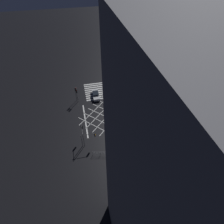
% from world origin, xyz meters
% --- Properties ---
extents(ground_plane, '(200.00, 200.00, 0.00)m').
position_xyz_m(ground_plane, '(0.00, 0.00, 0.00)').
color(ground_plane, black).
extents(road_markings, '(16.31, 22.75, 0.01)m').
position_xyz_m(road_markings, '(0.29, -7.06, 0.00)').
color(road_markings, silver).
rests_on(road_markings, ground_plane).
extents(traffic_light_sw_main, '(0.39, 0.36, 3.54)m').
position_xyz_m(traffic_light_sw_main, '(-7.00, -7.68, 2.53)').
color(traffic_light_sw_main, '#424244').
rests_on(traffic_light_sw_main, ground_plane).
extents(traffic_light_se_main, '(0.39, 0.36, 4.20)m').
position_xyz_m(traffic_light_se_main, '(7.86, -7.79, 3.00)').
color(traffic_light_se_main, '#424244').
rests_on(traffic_light_se_main, ground_plane).
extents(traffic_light_nw_cross, '(0.36, 0.39, 4.53)m').
position_xyz_m(traffic_light_nw_cross, '(-7.75, 7.94, 3.22)').
color(traffic_light_nw_cross, '#424244').
rests_on(traffic_light_nw_cross, ground_plane).
extents(traffic_light_se_cross, '(0.36, 0.39, 4.02)m').
position_xyz_m(traffic_light_se_cross, '(7.62, -7.14, 2.87)').
color(traffic_light_se_cross, '#424244').
rests_on(traffic_light_se_cross, ground_plane).
extents(traffic_light_median_north, '(0.36, 2.72, 3.54)m').
position_xyz_m(traffic_light_median_north, '(-0.56, 6.40, 2.61)').
color(traffic_light_median_north, '#424244').
rests_on(traffic_light_median_north, ground_plane).
extents(traffic_light_nw_main, '(2.05, 0.36, 3.72)m').
position_xyz_m(traffic_light_nw_main, '(-6.42, 7.22, 2.71)').
color(traffic_light_nw_main, '#424244').
rests_on(traffic_light_nw_main, ground_plane).
extents(traffic_light_ne_main, '(3.00, 0.36, 3.52)m').
position_xyz_m(traffic_light_ne_main, '(6.23, 7.17, 2.61)').
color(traffic_light_ne_main, '#424244').
rests_on(traffic_light_ne_main, ground_plane).
extents(traffic_light_ne_cross, '(0.36, 2.60, 3.87)m').
position_xyz_m(traffic_light_ne_cross, '(7.45, 5.88, 2.85)').
color(traffic_light_ne_cross, '#424244').
rests_on(traffic_light_ne_cross, ground_plane).
extents(street_lamp_east, '(0.43, 0.43, 9.87)m').
position_xyz_m(street_lamp_east, '(-11.05, 12.56, 6.23)').
color(street_lamp_east, '#424244').
rests_on(street_lamp_east, ground_plane).
extents(street_lamp_west, '(0.48, 0.48, 9.94)m').
position_xyz_m(street_lamp_west, '(-8.91, -9.66, 6.58)').
color(street_lamp_west, '#424244').
rests_on(street_lamp_west, ground_plane).
extents(street_tree_near, '(3.83, 3.83, 5.66)m').
position_xyz_m(street_tree_near, '(-9.68, -11.82, 3.73)').
color(street_tree_near, '#38281C').
rests_on(street_tree_near, ground_plane).
extents(street_tree_far, '(2.73, 2.73, 4.85)m').
position_xyz_m(street_tree_far, '(-10.97, -9.87, 3.47)').
color(street_tree_far, '#38281C').
rests_on(street_tree_far, ground_plane).
extents(waiting_car, '(1.74, 4.59, 1.27)m').
position_xyz_m(waiting_car, '(2.71, -8.29, 0.61)').
color(waiting_car, '#B7BABC').
rests_on(waiting_car, ground_plane).
extents(pedestrian_railing, '(7.43, 1.68, 1.05)m').
position_xyz_m(pedestrian_railing, '(2.33, 10.55, 0.67)').
color(pedestrian_railing, gray).
rests_on(pedestrian_railing, ground_plane).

